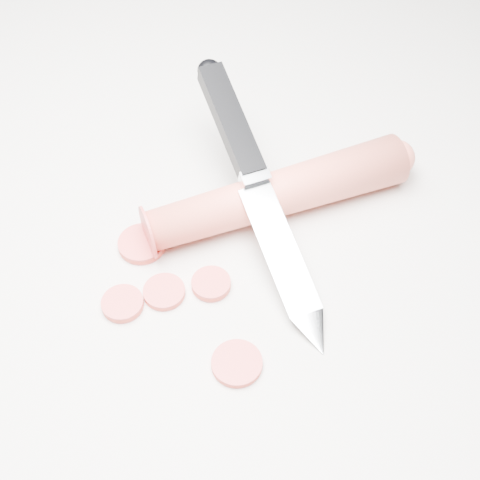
# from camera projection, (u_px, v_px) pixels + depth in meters

# --- Properties ---
(ground) EXTENTS (2.40, 2.40, 0.00)m
(ground) POSITION_uv_depth(u_px,v_px,m) (180.00, 234.00, 0.54)
(ground) COLOR beige
(ground) RESTS_ON ground
(carrot) EXTENTS (0.20, 0.15, 0.04)m
(carrot) POSITION_uv_depth(u_px,v_px,m) (278.00, 194.00, 0.53)
(carrot) COLOR #E15745
(carrot) RESTS_ON ground
(carrot_slice_0) EXTENTS (0.03, 0.03, 0.01)m
(carrot_slice_0) POSITION_uv_depth(u_px,v_px,m) (164.00, 292.00, 0.50)
(carrot_slice_0) COLOR #CB3837
(carrot_slice_0) RESTS_ON ground
(carrot_slice_1) EXTENTS (0.04, 0.04, 0.01)m
(carrot_slice_1) POSITION_uv_depth(u_px,v_px,m) (237.00, 363.00, 0.46)
(carrot_slice_1) COLOR #CB3837
(carrot_slice_1) RESTS_ON ground
(carrot_slice_2) EXTENTS (0.03, 0.03, 0.01)m
(carrot_slice_2) POSITION_uv_depth(u_px,v_px,m) (211.00, 284.00, 0.50)
(carrot_slice_2) COLOR #CB3837
(carrot_slice_2) RESTS_ON ground
(carrot_slice_3) EXTENTS (0.04, 0.04, 0.01)m
(carrot_slice_3) POSITION_uv_depth(u_px,v_px,m) (142.00, 244.00, 0.53)
(carrot_slice_3) COLOR #CB3837
(carrot_slice_3) RESTS_ON ground
(carrot_slice_4) EXTENTS (0.03, 0.03, 0.01)m
(carrot_slice_4) POSITION_uv_depth(u_px,v_px,m) (123.00, 304.00, 0.49)
(carrot_slice_4) COLOR #CB3837
(carrot_slice_4) RESTS_ON ground
(kitchen_knife) EXTENTS (0.16, 0.22, 0.08)m
(kitchen_knife) POSITION_uv_depth(u_px,v_px,m) (262.00, 192.00, 0.51)
(kitchen_knife) COLOR silver
(kitchen_knife) RESTS_ON ground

